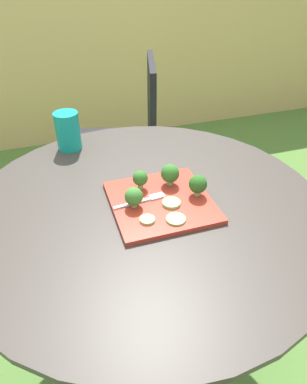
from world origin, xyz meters
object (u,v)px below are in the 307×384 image
at_px(drinking_glass, 68,133).
at_px(fork, 145,200).
at_px(patio_chair, 132,132).
at_px(salad_plate, 161,202).

distance_m(drinking_glass, fork, 0.44).
bearing_deg(drinking_glass, fork, -68.72).
xyz_separation_m(drinking_glass, fork, (0.16, -0.41, -0.04)).
bearing_deg(patio_chair, salad_plate, -99.47).
xyz_separation_m(patio_chair, salad_plate, (-0.16, -0.94, 0.23)).
bearing_deg(salad_plate, fork, 168.14).
bearing_deg(fork, drinking_glass, 111.28).
bearing_deg(drinking_glass, salad_plate, -63.95).
height_order(salad_plate, fork, fork).
xyz_separation_m(patio_chair, fork, (-0.20, -0.93, 0.24)).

